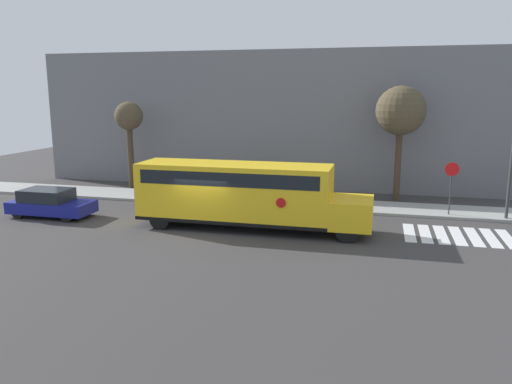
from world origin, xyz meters
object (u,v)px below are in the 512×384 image
at_px(tree_near_sidewalk, 129,120).
at_px(tree_far_sidewalk, 401,112).
at_px(school_bus, 242,192).
at_px(parked_car, 50,203).
at_px(stop_sign, 451,181).

distance_m(tree_near_sidewalk, tree_far_sidewalk, 17.32).
bearing_deg(tree_far_sidewalk, school_bus, -131.37).
bearing_deg(parked_car, stop_sign, 13.71).
relative_size(school_bus, parked_car, 2.54).
xyz_separation_m(parked_car, tree_near_sidewalk, (0.36, 8.21, 3.90)).
distance_m(parked_car, stop_sign, 20.87).
height_order(school_bus, tree_near_sidewalk, tree_near_sidewalk).
height_order(parked_car, stop_sign, stop_sign).
height_order(stop_sign, tree_far_sidewalk, tree_far_sidewalk).
bearing_deg(school_bus, parked_car, -178.84).
bearing_deg(tree_far_sidewalk, parked_car, -154.39).
bearing_deg(school_bus, tree_near_sidewalk, 141.46).
distance_m(school_bus, stop_sign, 10.93).
height_order(tree_near_sidewalk, tree_far_sidewalk, tree_far_sidewalk).
relative_size(school_bus, stop_sign, 3.82).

